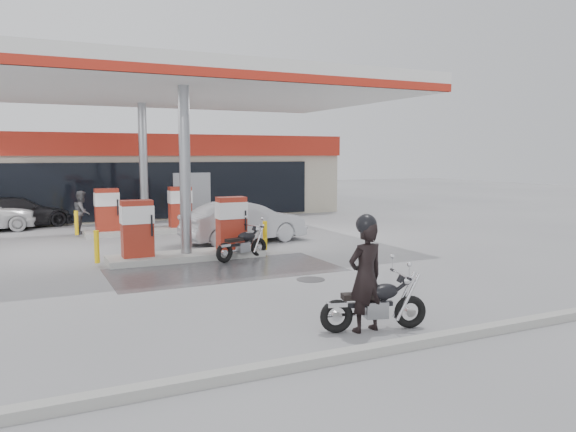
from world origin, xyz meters
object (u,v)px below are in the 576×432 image
at_px(parked_motorcycle, 243,245).
at_px(hatchback_silver, 244,222).
at_px(pump_island_near, 186,235).
at_px(biker_main, 366,277).
at_px(pump_island_far, 145,215).
at_px(attendant, 82,212).
at_px(main_motorcycle, 376,306).
at_px(parked_car_left, 17,212).

bearing_deg(parked_motorcycle, hatchback_silver, 48.24).
bearing_deg(hatchback_silver, pump_island_near, 121.65).
height_order(pump_island_near, biker_main, biker_main).
bearing_deg(pump_island_far, pump_island_near, -90.00).
distance_m(biker_main, parked_motorcycle, 7.21).
bearing_deg(attendant, pump_island_far, -98.10).
relative_size(main_motorcycle, biker_main, 1.00).
xyz_separation_m(attendant, parked_car_left, (-2.30, 3.00, -0.18)).
relative_size(pump_island_far, parked_car_left, 1.15).
bearing_deg(parked_motorcycle, biker_main, -113.84).
relative_size(hatchback_silver, parked_car_left, 0.97).
bearing_deg(biker_main, pump_island_near, -89.11).
xyz_separation_m(main_motorcycle, biker_main, (-0.19, 0.04, 0.52)).
relative_size(main_motorcycle, hatchback_silver, 0.44).
xyz_separation_m(pump_island_near, parked_car_left, (-4.50, 10.00, -0.06)).
height_order(pump_island_far, parked_car_left, pump_island_far).
xyz_separation_m(pump_island_far, parked_car_left, (-4.50, 4.00, -0.06)).
bearing_deg(hatchback_silver, pump_island_far, 27.02).
bearing_deg(pump_island_far, attendant, 155.55).
height_order(pump_island_far, attendant, pump_island_far).
xyz_separation_m(biker_main, parked_motorcycle, (0.49, 7.18, -0.53)).
relative_size(pump_island_near, attendant, 3.09).
xyz_separation_m(pump_island_near, main_motorcycle, (1.16, -8.00, -0.27)).
relative_size(pump_island_near, biker_main, 2.68).
height_order(parked_motorcycle, hatchback_silver, hatchback_silver).
bearing_deg(attendant, main_motorcycle, -151.04).
distance_m(main_motorcycle, biker_main, 0.55).
xyz_separation_m(pump_island_far, main_motorcycle, (1.16, -14.00, -0.27)).
distance_m(pump_island_near, pump_island_far, 6.00).
height_order(biker_main, attendant, biker_main).
relative_size(biker_main, attendant, 1.15).
height_order(pump_island_far, biker_main, biker_main).
bearing_deg(pump_island_far, hatchback_silver, -55.02).
bearing_deg(pump_island_near, attendant, 107.44).
xyz_separation_m(pump_island_near, biker_main, (0.97, -7.96, 0.25)).
xyz_separation_m(biker_main, hatchback_silver, (1.69, 10.16, -0.24)).
height_order(main_motorcycle, parked_car_left, parked_car_left).
bearing_deg(parked_motorcycle, pump_island_far, 82.26).
bearing_deg(parked_car_left, parked_motorcycle, -167.72).
distance_m(pump_island_near, parked_motorcycle, 1.68).
distance_m(pump_island_near, main_motorcycle, 8.09).
xyz_separation_m(parked_motorcycle, attendant, (-3.66, 7.78, 0.40)).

